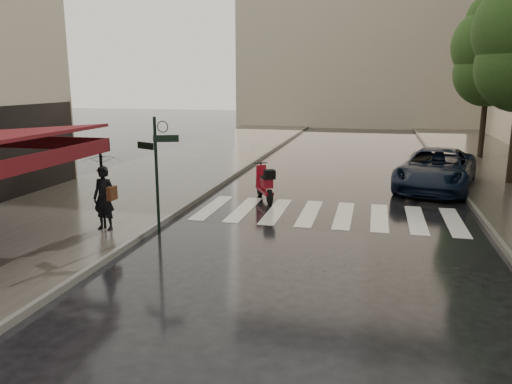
% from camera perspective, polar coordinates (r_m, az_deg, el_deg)
% --- Properties ---
extents(ground, '(120.00, 120.00, 0.00)m').
position_cam_1_polar(ground, '(10.60, -11.71, -9.77)').
color(ground, black).
rests_on(ground, ground).
extents(sidewalk_near, '(6.00, 60.00, 0.12)m').
position_cam_1_polar(sidewalk_near, '(22.96, -9.34, 2.54)').
color(sidewalk_near, '#38332D').
rests_on(sidewalk_near, ground).
extents(curb_near, '(0.12, 60.00, 0.16)m').
position_cam_1_polar(curb_near, '(21.97, -1.97, 2.29)').
color(curb_near, '#595651').
rests_on(curb_near, ground).
extents(curb_far, '(0.12, 60.00, 0.16)m').
position_cam_1_polar(curb_far, '(21.45, 21.63, 1.15)').
color(curb_far, '#595651').
rests_on(curb_far, ground).
extents(crosswalk, '(7.85, 3.20, 0.01)m').
position_cam_1_polar(crosswalk, '(15.43, 8.06, -2.52)').
color(crosswalk, silver).
rests_on(crosswalk, ground).
extents(signpost, '(1.17, 0.29, 3.10)m').
position_cam_1_polar(signpost, '(13.23, -11.29, 2.95)').
color(signpost, black).
rests_on(signpost, ground).
extents(backdrop_building, '(22.00, 6.00, 20.00)m').
position_cam_1_polar(backdrop_building, '(47.25, 12.44, 19.57)').
color(backdrop_building, tan).
rests_on(backdrop_building, ground).
extents(tree_far, '(3.80, 3.80, 8.16)m').
position_cam_1_polar(tree_far, '(28.41, 25.18, 14.36)').
color(tree_far, black).
rests_on(tree_far, sidewalk_far).
extents(pedestrian_with_umbrella, '(1.08, 1.10, 2.47)m').
position_cam_1_polar(pedestrian_with_umbrella, '(13.58, -17.18, 2.59)').
color(pedestrian_with_umbrella, black).
rests_on(pedestrian_with_umbrella, sidewalk_near).
extents(scooter, '(1.01, 1.68, 1.20)m').
position_cam_1_polar(scooter, '(16.93, 1.05, 0.88)').
color(scooter, black).
rests_on(scooter, ground).
extents(parked_car, '(3.72, 5.90, 1.52)m').
position_cam_1_polar(parked_car, '(19.87, 19.90, 2.46)').
color(parked_car, black).
rests_on(parked_car, ground).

